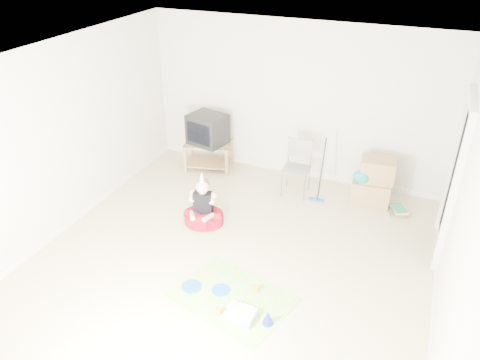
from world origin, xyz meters
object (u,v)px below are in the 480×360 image
at_px(crt_tv, 208,129).
at_px(seated_woman, 203,212).
at_px(folding_chair, 296,169).
at_px(tv_stand, 208,153).
at_px(cardboard_boxes, 373,182).
at_px(birthday_cake, 240,315).

relative_size(crt_tv, seated_woman, 0.72).
xyz_separation_m(folding_chair, seated_woman, (-0.99, -1.33, -0.26)).
distance_m(crt_tv, seated_woman, 1.81).
bearing_deg(tv_stand, seated_woman, -66.52).
relative_size(folding_chair, cardboard_boxes, 1.23).
distance_m(seated_woman, birthday_cake, 1.96).
height_order(folding_chair, seated_woman, folding_chair).
relative_size(tv_stand, seated_woman, 1.06).
xyz_separation_m(crt_tv, cardboard_boxes, (2.84, -0.03, -0.40)).
height_order(tv_stand, birthday_cake, tv_stand).
distance_m(crt_tv, birthday_cake, 3.71).
relative_size(crt_tv, cardboard_boxes, 0.81).
xyz_separation_m(crt_tv, folding_chair, (1.67, -0.24, -0.31)).
height_order(seated_woman, birthday_cake, seated_woman).
bearing_deg(birthday_cake, seated_woman, 128.45).
bearing_deg(seated_woman, cardboard_boxes, 35.53).
bearing_deg(tv_stand, folding_chair, -8.33).
xyz_separation_m(tv_stand, birthday_cake, (1.90, -3.11, -0.24)).
relative_size(seated_woman, birthday_cake, 2.53).
xyz_separation_m(tv_stand, cardboard_boxes, (2.84, -0.03, 0.06)).
relative_size(tv_stand, cardboard_boxes, 1.19).
height_order(tv_stand, crt_tv, crt_tv).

